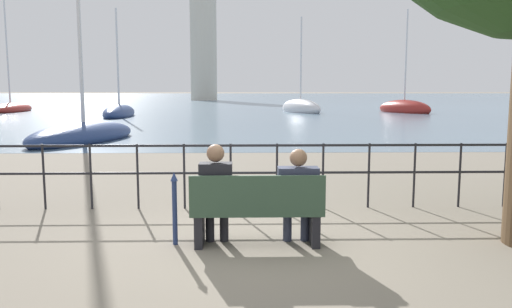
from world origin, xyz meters
name	(u,v)px	position (x,y,z in m)	size (l,w,h in m)	color
ground_plane	(257,245)	(0.00, 0.00, 0.00)	(1000.00, 1000.00, 0.00)	gray
harbor_water	(244,96)	(0.00, 159.13, 0.00)	(600.00, 300.00, 0.01)	slate
park_bench	(257,212)	(0.00, -0.06, 0.42)	(1.61, 0.45, 0.90)	#334C38
seated_person_left	(216,190)	(-0.50, 0.01, 0.69)	(0.40, 0.35, 1.25)	black
seated_person_right	(298,192)	(0.50, 0.01, 0.66)	(0.49, 0.35, 1.19)	#2D3347
promenade_railing	(254,166)	(0.00, 1.93, 0.70)	(11.19, 0.04, 1.05)	black
closed_umbrella	(175,204)	(-1.01, 0.04, 0.50)	(0.09, 0.09, 0.91)	navy
sailboat_0	(301,108)	(4.76, 37.33, 0.36)	(3.81, 7.01, 8.58)	silver
sailboat_1	(404,109)	(13.52, 36.39, 0.35)	(4.10, 6.17, 9.08)	maroon
sailboat_2	(119,113)	(-9.19, 30.43, 0.28)	(2.34, 7.58, 8.04)	navy
sailboat_3	(11,109)	(-20.81, 38.76, 0.30)	(2.71, 7.71, 12.55)	maroon
sailboat_4	(84,134)	(-6.15, 12.76, 0.26)	(3.58, 6.55, 9.34)	navy
harbor_lighthouse	(203,42)	(-7.80, 90.42, 10.95)	(5.02, 5.02, 23.55)	beige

